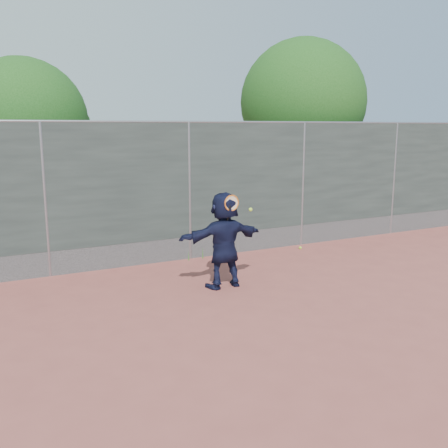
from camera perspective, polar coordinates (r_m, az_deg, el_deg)
name	(u,v)px	position (r m, az deg, el deg)	size (l,w,h in m)	color
ground	(274,308)	(8.25, 5.77, -9.57)	(80.00, 80.00, 0.00)	#9E4C42
player	(224,240)	(9.05, 0.00, -1.83)	(1.64, 0.52, 1.76)	black
ball_ground	(300,248)	(12.16, 8.71, -2.69)	(0.07, 0.07, 0.07)	#B6E933
fence	(189,188)	(10.92, -3.97, 4.11)	(20.00, 0.06, 3.03)	#38423D
swing_action	(233,205)	(8.78, 1.08, 2.22)	(0.56, 0.14, 0.51)	orange
tree_right	(307,106)	(15.13, 9.45, 13.17)	(3.78, 3.60, 5.39)	#382314
tree_left	(31,125)	(13.12, -21.22, 10.51)	(3.15, 3.00, 4.53)	#382314
weed_clump	(204,252)	(11.20, -2.25, -3.24)	(0.68, 0.07, 0.30)	#387226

